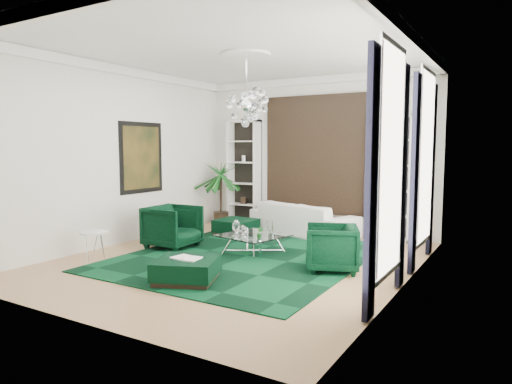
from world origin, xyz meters
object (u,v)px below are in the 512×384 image
Objects in this scene: sofa at (303,219)px; armchair_right at (331,248)px; ottoman_front at (187,270)px; palm at (221,184)px; coffee_table at (253,244)px; ottoman_side at (236,227)px; side_table at (95,246)px; armchair_left at (173,227)px.

sofa is 3.05× the size of armchair_right.
sofa reaches higher than ottoman_front.
coffee_table is at bearing -44.41° from palm.
armchair_right is 1.02× the size of ottoman_side.
side_table is at bearing -92.98° from armchair_right.
ottoman_front is at bearing -88.64° from coffee_table.
sofa is at bearing -35.31° from armchair_left.
coffee_table is at bearing 105.23° from sofa.
armchair_left reaches higher than side_table.
armchair_left reaches higher than ottoman_front.
sofa is 3.18m from armchair_left.
armchair_left is at bearing -75.72° from palm.
armchair_left is 1.80m from coffee_table.
sofa is 2.31m from coffee_table.
side_table is at bearing 174.05° from ottoman_front.
coffee_table is 2.10m from ottoman_front.
armchair_left reaches higher than sofa.
armchair_right is at bearing 45.83° from ottoman_front.
armchair_left is 0.44× the size of palm.
armchair_right is 0.39× the size of palm.
side_table is (-2.35, -1.85, 0.06)m from coffee_table.
ottoman_side is at bearing -14.40° from armchair_left.
side_table is at bearing -141.79° from coffee_table.
armchair_left is 1.15× the size of ottoman_side.
ottoman_side is at bearing 132.95° from coffee_table.
coffee_table is at bearing 91.36° from ottoman_front.
side_table is (-2.40, 0.25, 0.07)m from ottoman_front.
coffee_table is 2.12× the size of side_table.
armchair_left is 2.52m from ottoman_front.
ottoman_side is at bearing 111.52° from ottoman_front.
sofa is 2.35× the size of coffee_table.
armchair_right reaches higher than ottoman_front.
sofa reaches higher than coffee_table.
ottoman_front is 1.74× the size of side_table.
side_table is at bearing 156.33° from armchair_left.
coffee_table is 3.55m from palm.
armchair_right is 0.94× the size of ottoman_front.
palm is (-2.45, 0.10, 0.72)m from sofa.
armchair_left is 3.50m from armchair_right.
sofa is 4.40m from ottoman_front.
ottoman_front is (1.40, -3.55, -0.00)m from ottoman_side.
sofa is 3.18m from armchair_right.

